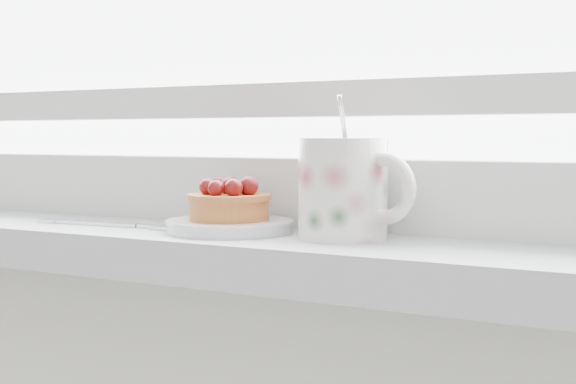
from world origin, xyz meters
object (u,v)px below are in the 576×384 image
Objects in this scene: saucer at (230,226)px; raspberry_tart at (230,202)px; floral_mug at (346,186)px; fork at (124,225)px.

raspberry_tart is at bearing 47.62° from saucer.
floral_mug is at bearing 3.87° from saucer.
floral_mug reaches higher than saucer.
floral_mug is at bearing 3.79° from raspberry_tart.
floral_mug is 0.25m from fork.
floral_mug is at bearing 5.04° from fork.
fork is at bearing -173.72° from raspberry_tart.
fork is at bearing -173.80° from saucer.
saucer is at bearing 6.20° from fork.
raspberry_tart is 0.37× the size of fork.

